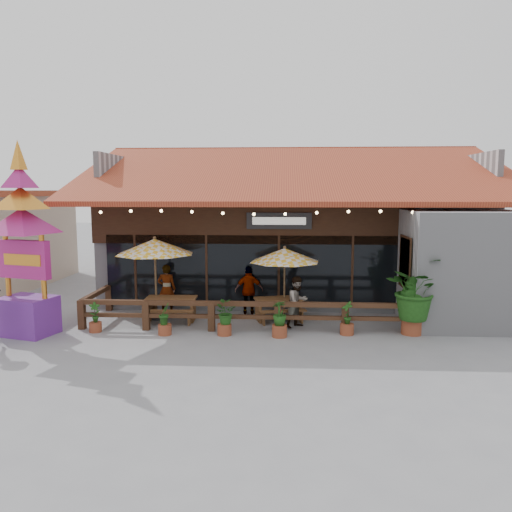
# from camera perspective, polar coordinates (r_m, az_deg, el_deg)

# --- Properties ---
(ground) EXTENTS (100.00, 100.00, 0.00)m
(ground) POSITION_cam_1_polar(r_m,az_deg,el_deg) (15.65, 4.37, -8.16)
(ground) COLOR gray
(ground) RESTS_ON ground
(restaurant_building) EXTENTS (15.50, 14.73, 6.09)m
(restaurant_building) POSITION_cam_1_polar(r_m,az_deg,el_deg) (21.78, 4.77, 2.16)
(restaurant_building) COLOR #B1B1B6
(restaurant_building) RESTS_ON ground
(patio_railing) EXTENTS (10.00, 2.60, 0.92)m
(patio_railing) POSITION_cam_1_polar(r_m,az_deg,el_deg) (15.35, -4.07, -6.09)
(patio_railing) COLOR #462A19
(patio_railing) RESTS_ON ground
(umbrella_left) EXTENTS (3.11, 3.11, 2.75)m
(umbrella_left) POSITION_cam_1_polar(r_m,az_deg,el_deg) (16.51, -11.49, 1.02)
(umbrella_left) COLOR brown
(umbrella_left) RESTS_ON ground
(umbrella_right) EXTENTS (2.85, 2.85, 2.45)m
(umbrella_right) POSITION_cam_1_polar(r_m,az_deg,el_deg) (16.11, 3.29, 0.07)
(umbrella_right) COLOR brown
(umbrella_right) RESTS_ON ground
(picnic_table_left) EXTENTS (1.66, 1.45, 0.78)m
(picnic_table_left) POSITION_cam_1_polar(r_m,az_deg,el_deg) (16.52, -9.64, -5.53)
(picnic_table_left) COLOR brown
(picnic_table_left) RESTS_ON ground
(picnic_table_right) EXTENTS (1.83, 1.68, 0.74)m
(picnic_table_right) POSITION_cam_1_polar(r_m,az_deg,el_deg) (16.39, 2.59, -5.63)
(picnic_table_right) COLOR brown
(picnic_table_right) RESTS_ON ground
(thai_sign_tower) EXTENTS (2.75, 2.75, 6.06)m
(thai_sign_tower) POSITION_cam_1_polar(r_m,az_deg,el_deg) (15.84, -25.14, 3.11)
(thai_sign_tower) COLOR #682790
(thai_sign_tower) RESTS_ON ground
(tropical_plant) EXTENTS (2.01, 2.12, 2.29)m
(tropical_plant) POSITION_cam_1_polar(r_m,az_deg,el_deg) (15.33, 17.55, -3.79)
(tropical_plant) COLOR brown
(tropical_plant) RESTS_ON ground
(diner_a) EXTENTS (0.63, 0.42, 1.71)m
(diner_a) POSITION_cam_1_polar(r_m,az_deg,el_deg) (17.46, -10.18, -3.72)
(diner_a) COLOR #321D10
(diner_a) RESTS_ON ground
(diner_b) EXTENTS (0.98, 0.97, 1.60)m
(diner_b) POSITION_cam_1_polar(r_m,az_deg,el_deg) (15.53, 4.77, -5.25)
(diner_b) COLOR #321D10
(diner_b) RESTS_ON ground
(diner_c) EXTENTS (1.00, 0.47, 1.66)m
(diner_c) POSITION_cam_1_polar(r_m,az_deg,el_deg) (17.09, -0.80, -3.94)
(diner_c) COLOR #321D10
(diner_c) RESTS_ON ground
(planter_a) EXTENTS (0.39, 0.37, 0.91)m
(planter_a) POSITION_cam_1_polar(r_m,az_deg,el_deg) (15.81, -17.91, -6.92)
(planter_a) COLOR brown
(planter_a) RESTS_ON ground
(planter_b) EXTENTS (0.40, 0.44, 0.96)m
(planter_b) POSITION_cam_1_polar(r_m,az_deg,el_deg) (14.98, -10.40, -7.25)
(planter_b) COLOR brown
(planter_b) RESTS_ON ground
(planter_c) EXTENTS (0.79, 0.75, 1.02)m
(planter_c) POSITION_cam_1_polar(r_m,az_deg,el_deg) (14.71, -3.63, -6.86)
(planter_c) COLOR brown
(planter_c) RESTS_ON ground
(planter_d) EXTENTS (0.54, 0.54, 1.07)m
(planter_d) POSITION_cam_1_polar(r_m,az_deg,el_deg) (14.54, 2.72, -7.25)
(planter_d) COLOR brown
(planter_d) RESTS_ON ground
(planter_e) EXTENTS (0.41, 0.43, 1.00)m
(planter_e) POSITION_cam_1_polar(r_m,az_deg,el_deg) (15.01, 10.37, -7.28)
(planter_e) COLOR brown
(planter_e) RESTS_ON ground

